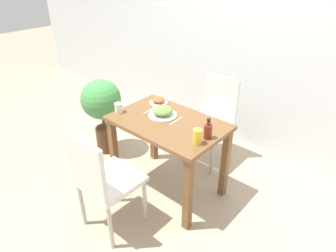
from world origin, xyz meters
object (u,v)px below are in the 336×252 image
(chair_near, at_px, (102,178))
(potted_plant_left, at_px, (102,105))
(sauce_bottle, at_px, (208,131))
(chair_far, at_px, (213,115))
(side_plate, at_px, (158,101))
(juice_glass, at_px, (197,137))
(food_plate, at_px, (163,112))
(drink_cup, at_px, (119,108))

(chair_near, distance_m, potted_plant_left, 1.17)
(sauce_bottle, bearing_deg, chair_far, 119.32)
(side_plate, bearing_deg, potted_plant_left, -164.56)
(juice_glass, xyz_separation_m, sauce_bottle, (0.02, 0.12, 0.01))
(food_plate, height_order, side_plate, food_plate)
(chair_far, xyz_separation_m, drink_cup, (-0.45, -0.88, 0.26))
(juice_glass, bearing_deg, food_plate, 161.39)
(food_plate, bearing_deg, juice_glass, -18.61)
(drink_cup, relative_size, potted_plant_left, 0.10)
(drink_cup, relative_size, sauce_bottle, 0.49)
(sauce_bottle, bearing_deg, food_plate, 174.37)
(drink_cup, bearing_deg, food_plate, 31.76)
(side_plate, relative_size, potted_plant_left, 0.20)
(juice_glass, distance_m, potted_plant_left, 1.39)
(chair_near, xyz_separation_m, chair_far, (0.06, 1.41, 0.00))
(food_plate, height_order, sauce_bottle, sauce_bottle)
(chair_far, distance_m, food_plate, 0.72)
(food_plate, relative_size, juice_glass, 2.07)
(drink_cup, height_order, sauce_bottle, sauce_bottle)
(side_plate, relative_size, juice_glass, 1.42)
(chair_near, distance_m, drink_cup, 0.72)
(chair_near, bearing_deg, food_plate, -85.59)
(chair_near, height_order, drink_cup, chair_near)
(chair_far, relative_size, drink_cup, 10.39)
(chair_near, distance_m, chair_far, 1.41)
(chair_far, relative_size, potted_plant_left, 1.07)
(side_plate, distance_m, potted_plant_left, 0.72)
(side_plate, bearing_deg, food_plate, -38.93)
(chair_near, bearing_deg, potted_plant_left, -38.12)
(chair_far, xyz_separation_m, food_plate, (-0.11, -0.66, 0.25))
(chair_near, relative_size, sauce_bottle, 5.10)
(drink_cup, height_order, potted_plant_left, potted_plant_left)
(food_plate, distance_m, potted_plant_left, 0.89)
(drink_cup, distance_m, potted_plant_left, 0.59)
(sauce_bottle, bearing_deg, potted_plant_left, 178.85)
(side_plate, height_order, sauce_bottle, sauce_bottle)
(juice_glass, bearing_deg, drink_cup, -177.05)
(side_plate, height_order, juice_glass, juice_glass)
(sauce_bottle, bearing_deg, juice_glass, -97.38)
(chair_far, bearing_deg, juice_glass, -65.11)
(drink_cup, bearing_deg, chair_far, 62.53)
(chair_far, height_order, side_plate, chair_far)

